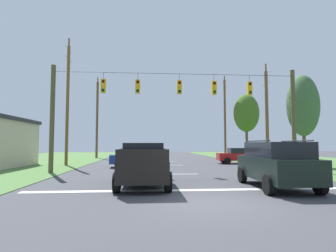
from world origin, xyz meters
TOP-DOWN VIEW (x-y plane):
  - ground_plane at (0.00, 0.00)m, footprint 120.00×120.00m
  - shoulder_grass_right at (15.34, 15.00)m, footprint 16.00×80.00m
  - stop_bar_stripe at (0.00, 2.40)m, footprint 13.95×0.45m
  - lane_dash_0 at (0.00, 8.40)m, footprint 2.50×0.15m
  - lane_dash_1 at (0.00, 15.58)m, footprint 2.50×0.15m
  - lane_dash_2 at (0.00, 21.19)m, footprint 2.50×0.15m
  - lane_dash_3 at (0.00, 29.00)m, footprint 2.50×0.15m
  - lane_dash_4 at (0.00, 36.17)m, footprint 2.50×0.15m
  - overhead_signal_span at (0.07, 9.59)m, footprint 16.92×0.31m
  - pickup_truck at (-2.15, 3.90)m, footprint 2.30×5.41m
  - suv_black at (3.60, 2.63)m, footprint 2.38×4.88m
  - distant_car_crossing_white at (-2.50, 21.43)m, footprint 4.44×2.30m
  - distant_car_oncoming at (-2.85, 13.81)m, footprint 4.43×2.30m
  - distant_car_far_parked at (7.05, 17.19)m, footprint 4.42×2.26m
  - utility_pole_mid_right at (9.05, 15.38)m, footprint 0.30×1.89m
  - utility_pole_far_right at (8.92, 28.49)m, footprint 0.31×1.71m
  - utility_pole_mid_left at (-9.08, 15.88)m, footprint 0.27×1.88m
  - utility_pole_far_left at (-8.76, 28.61)m, footprint 0.31×1.75m
  - tree_roadside_right at (11.40, 26.86)m, footprint 3.40×3.40m
  - tree_roadside_far_right at (11.09, 12.94)m, footprint 2.58×2.58m

SIDE VIEW (x-z plane):
  - ground_plane at x=0.00m, z-range 0.00..0.00m
  - stop_bar_stripe at x=0.00m, z-range 0.00..0.01m
  - lane_dash_0 at x=0.00m, z-range 0.00..0.01m
  - lane_dash_1 at x=0.00m, z-range 0.00..0.01m
  - lane_dash_2 at x=0.00m, z-range 0.00..0.01m
  - lane_dash_3 at x=0.00m, z-range 0.00..0.01m
  - lane_dash_4 at x=0.00m, z-range 0.00..0.01m
  - shoulder_grass_right at x=15.34m, z-range 0.00..0.03m
  - distant_car_crossing_white at x=-2.50m, z-range 0.03..1.55m
  - distant_car_oncoming at x=-2.85m, z-range 0.03..1.55m
  - distant_car_far_parked at x=7.05m, z-range 0.03..1.55m
  - pickup_truck at x=-2.15m, z-range -0.01..1.94m
  - suv_black at x=3.60m, z-range 0.03..2.09m
  - overhead_signal_span at x=0.07m, z-range 0.53..7.71m
  - utility_pole_mid_right at x=9.05m, z-range -0.11..9.28m
  - tree_roadside_far_right at x=11.09m, z-range 1.25..8.97m
  - utility_pole_far_left at x=-8.76m, z-range -0.07..10.94m
  - utility_pole_mid_left at x=-9.08m, z-range -0.01..11.46m
  - utility_pole_far_right at x=8.92m, z-range -0.03..11.51m
  - tree_roadside_right at x=11.40m, z-range 1.73..10.38m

